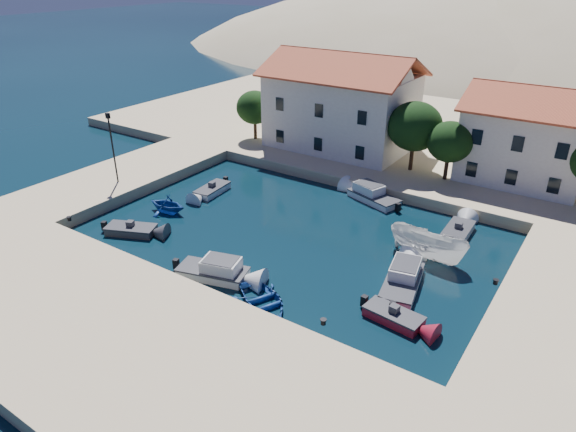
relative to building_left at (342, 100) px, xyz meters
The scene contains 19 objects.
ground 29.24m from the building_left, 77.91° to the right, with size 400.00×400.00×0.00m, color black.
quay_south 34.95m from the building_left, 79.99° to the right, with size 52.00×12.00×1.00m, color #C7AE88.
quay_west 22.86m from the building_left, 125.84° to the right, with size 8.00×20.00×1.00m, color #C7AE88.
quay_north 13.91m from the building_left, 51.34° to the left, with size 80.00×36.00×1.00m, color #C7AE88.
building_left is the anchor object (origin of this frame).
building_mid 18.04m from the building_left, ahead, with size 10.50×8.40×8.30m.
trees 10.87m from the building_left, 13.60° to the right, with size 37.30×5.30×6.45m.
lamppost 23.10m from the building_left, 119.90° to the right, with size 0.35×0.25×6.22m.
bollards 26.13m from the building_left, 69.97° to the right, with size 29.36×9.56×0.30m.
motorboat_grey_sw 25.77m from the building_left, 99.98° to the right, with size 4.08×3.01×1.25m.
cabin_cruiser_south 26.84m from the building_left, 79.41° to the right, with size 4.97×3.13×1.60m.
rowboat_south 28.66m from the building_left, 70.49° to the right, with size 3.09×4.33×0.90m, color navy.
motorboat_red_se 29.32m from the building_left, 54.89° to the right, with size 3.55×1.89×1.25m.
cabin_cruiser_east 26.02m from the building_left, 52.12° to the right, with size 2.99×5.32×1.60m.
boat_east 22.91m from the building_left, 45.15° to the right, with size 2.18×5.79×2.23m, color silver.
motorboat_white_ne 20.55m from the building_left, 34.16° to the right, with size 1.88×3.80×1.25m.
rowboat_west 21.88m from the building_left, 103.26° to the right, with size 2.88×3.34×1.76m, color navy.
motorboat_white_west 17.04m from the building_left, 105.88° to the right, with size 1.99×3.80×1.25m.
cabin_cruiser_north 13.46m from the building_left, 47.04° to the right, with size 5.09×3.40×1.60m.
Camera 1 is at (18.87, -18.71, 18.45)m, focal length 32.00 mm.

